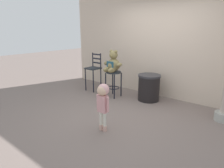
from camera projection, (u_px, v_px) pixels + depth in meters
name	position (u px, v px, depth m)	size (l,w,h in m)	color
ground_plane	(120.00, 113.00, 4.46)	(24.00, 24.00, 0.00)	#74655F
building_wall	(161.00, 35.00, 5.36)	(6.04, 0.30, 3.29)	beige
bar_stool_with_teddy	(113.00, 78.00, 5.43)	(0.40, 0.40, 0.70)	#242A30
teddy_bear	(113.00, 64.00, 5.30)	(0.54, 0.48, 0.57)	olive
child_walking	(103.00, 97.00, 3.54)	(0.28, 0.22, 0.88)	#C99E8F
trash_bin	(149.00, 87.00, 5.18)	(0.58, 0.58, 0.68)	black
bar_chair_empty	(94.00, 70.00, 5.96)	(0.38, 0.38, 1.11)	#242A30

